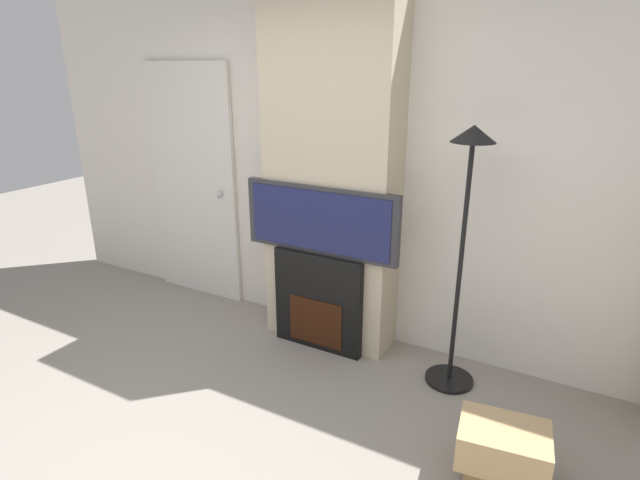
{
  "coord_description": "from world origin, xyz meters",
  "views": [
    {
      "loc": [
        1.62,
        -1.3,
        2.04
      ],
      "look_at": [
        0.0,
        1.66,
        0.86
      ],
      "focal_mm": 28.0,
      "sensor_mm": 36.0,
      "label": 1
    }
  ],
  "objects": [
    {
      "name": "chimney_breast",
      "position": [
        0.0,
        1.83,
        1.35
      ],
      "size": [
        0.97,
        0.34,
        2.7
      ],
      "color": "beige",
      "rests_on": "ground_plane"
    },
    {
      "name": "wall_back",
      "position": [
        0.0,
        2.03,
        1.35
      ],
      "size": [
        6.0,
        0.06,
        2.7
      ],
      "color": "silver",
      "rests_on": "ground_plane"
    },
    {
      "name": "television",
      "position": [
        0.0,
        1.65,
        1.01
      ],
      "size": [
        1.19,
        0.07,
        0.49
      ],
      "color": "#2D2D33",
      "rests_on": "fireplace"
    },
    {
      "name": "fireplace",
      "position": [
        0.0,
        1.65,
        0.38
      ],
      "size": [
        0.7,
        0.15,
        0.76
      ],
      "color": "black",
      "rests_on": "ground_plane"
    },
    {
      "name": "entry_door",
      "position": [
        -1.46,
        1.97,
        1.04
      ],
      "size": [
        0.93,
        0.09,
        2.08
      ],
      "color": "silver",
      "rests_on": "ground_plane"
    },
    {
      "name": "box_stack",
      "position": [
        1.47,
        0.92,
        0.17
      ],
      "size": [
        0.48,
        0.38,
        0.33
      ],
      "color": "#A37A4C",
      "rests_on": "ground_plane"
    },
    {
      "name": "floor_lamp",
      "position": [
        1.0,
        1.67,
        1.17
      ],
      "size": [
        0.32,
        0.32,
        1.72
      ],
      "color": "black",
      "rests_on": "ground_plane"
    }
  ]
}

